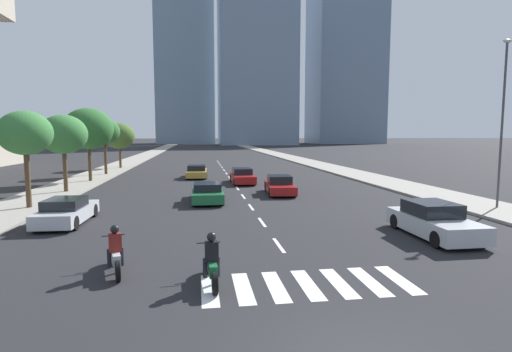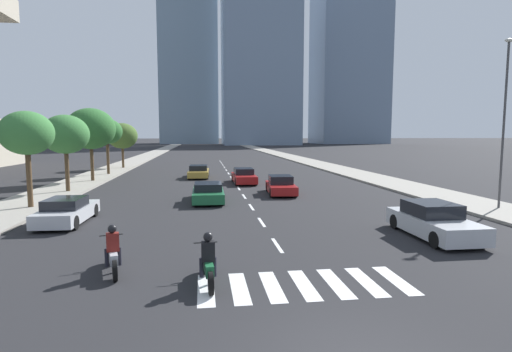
% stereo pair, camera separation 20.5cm
% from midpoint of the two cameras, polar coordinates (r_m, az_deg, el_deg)
% --- Properties ---
extents(sidewalk_east, '(4.00, 260.00, 0.15)m').
position_cam_midpoint_polar(sidewalk_east, '(39.98, 15.22, -0.11)').
color(sidewalk_east, gray).
rests_on(sidewalk_east, ground).
extents(sidewalk_west, '(4.00, 260.00, 0.15)m').
position_cam_midpoint_polar(sidewalk_west, '(38.07, -23.66, -0.70)').
color(sidewalk_west, gray).
rests_on(sidewalk_west, ground).
extents(crosswalk_near, '(5.85, 2.30, 0.01)m').
position_cam_midpoint_polar(crosswalk_near, '(11.60, 6.80, -15.05)').
color(crosswalk_near, silver).
rests_on(crosswalk_near, ground).
extents(lane_divider_center, '(0.14, 50.00, 0.01)m').
position_cam_midpoint_polar(lane_divider_center, '(38.78, -3.96, -0.20)').
color(lane_divider_center, silver).
rests_on(lane_divider_center, ground).
extents(motorcycle_lead, '(0.70, 2.20, 1.49)m').
position_cam_midpoint_polar(motorcycle_lead, '(11.47, -6.87, -12.24)').
color(motorcycle_lead, black).
rests_on(motorcycle_lead, ground).
extents(motorcycle_trailing, '(0.88, 2.16, 1.49)m').
position_cam_midpoint_polar(motorcycle_trailing, '(12.99, -19.79, -10.37)').
color(motorcycle_trailing, black).
rests_on(motorcycle_trailing, ground).
extents(sedan_gold_0, '(2.05, 4.76, 1.21)m').
position_cam_midpoint_polar(sedan_gold_0, '(38.89, -8.57, 0.59)').
color(sedan_gold_0, '#B28E38').
rests_on(sedan_gold_0, ground).
extents(sedan_red_1, '(1.85, 4.73, 1.26)m').
position_cam_midpoint_polar(sedan_red_1, '(34.17, -2.13, -0.05)').
color(sedan_red_1, maroon).
rests_on(sedan_red_1, ground).
extents(sedan_red_2, '(2.08, 4.40, 1.27)m').
position_cam_midpoint_polar(sedan_red_2, '(28.05, 3.18, -1.37)').
color(sedan_red_2, maroon).
rests_on(sedan_red_2, ground).
extents(sedan_silver_3, '(1.91, 4.39, 1.22)m').
position_cam_midpoint_polar(sedan_silver_3, '(20.74, -25.57, -4.59)').
color(sedan_silver_3, '#B7BABF').
rests_on(sedan_silver_3, ground).
extents(sedan_green_4, '(1.95, 4.69, 1.18)m').
position_cam_midpoint_polar(sedan_green_4, '(25.05, -7.14, -2.36)').
color(sedan_green_4, '#1E6038').
rests_on(sedan_green_4, ground).
extents(sedan_silver_5, '(1.95, 4.58, 1.39)m').
position_cam_midpoint_polar(sedan_silver_5, '(17.92, 23.63, -5.87)').
color(sedan_silver_5, '#B7BABF').
rests_on(sedan_silver_5, ground).
extents(street_lamp_east, '(0.50, 0.24, 9.01)m').
position_cam_midpoint_polar(street_lamp_east, '(25.50, 31.46, 7.61)').
color(street_lamp_east, '#3F3F42').
rests_on(street_lamp_east, sidewalk_east).
extents(street_tree_nearest, '(2.82, 2.82, 5.27)m').
position_cam_midpoint_polar(street_tree_nearest, '(25.20, -30.19, 5.23)').
color(street_tree_nearest, '#4C3823').
rests_on(street_tree_nearest, sidewalk_west).
extents(street_tree_second, '(3.20, 3.20, 5.36)m').
position_cam_midpoint_polar(street_tree_second, '(31.11, -25.86, 5.32)').
color(street_tree_second, '#4C3823').
rests_on(street_tree_second, sidewalk_west).
extents(street_tree_third, '(4.13, 4.13, 6.23)m').
position_cam_midpoint_polar(street_tree_third, '(37.39, -22.87, 6.20)').
color(street_tree_third, '#4C3823').
rests_on(street_tree_third, sidewalk_west).
extents(street_tree_fourth, '(3.00, 3.00, 5.56)m').
position_cam_midpoint_polar(street_tree_fourth, '(43.19, -20.86, 5.90)').
color(street_tree_fourth, '#4C3823').
rests_on(street_tree_fourth, sidewalk_west).
extents(street_tree_fifth, '(3.58, 3.58, 5.33)m').
position_cam_midpoint_polar(street_tree_fifth, '(50.78, -18.94, 5.40)').
color(street_tree_fifth, '#4C3823').
rests_on(street_tree_fifth, sidewalk_west).
extents(office_tower_left_skyline, '(24.91, 21.53, 78.07)m').
position_cam_midpoint_polar(office_tower_left_skyline, '(187.20, -10.09, 16.44)').
color(office_tower_left_skyline, '#7A93A8').
rests_on(office_tower_left_skyline, ground).
extents(office_tower_center_skyline, '(29.36, 21.66, 98.81)m').
position_cam_midpoint_polar(office_tower_center_skyline, '(164.65, 0.02, 20.11)').
color(office_tower_center_skyline, slate).
rests_on(office_tower_center_skyline, ground).
extents(office_tower_right_skyline, '(29.90, 25.48, 75.47)m').
position_cam_midpoint_polar(office_tower_right_skyline, '(191.33, 12.51, 15.77)').
color(office_tower_right_skyline, slate).
rests_on(office_tower_right_skyline, ground).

